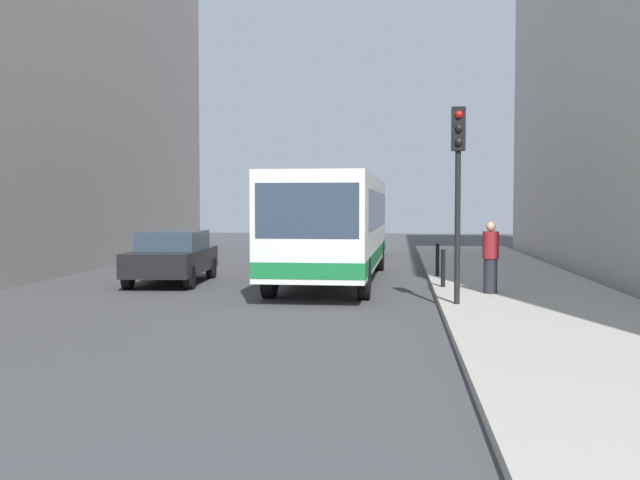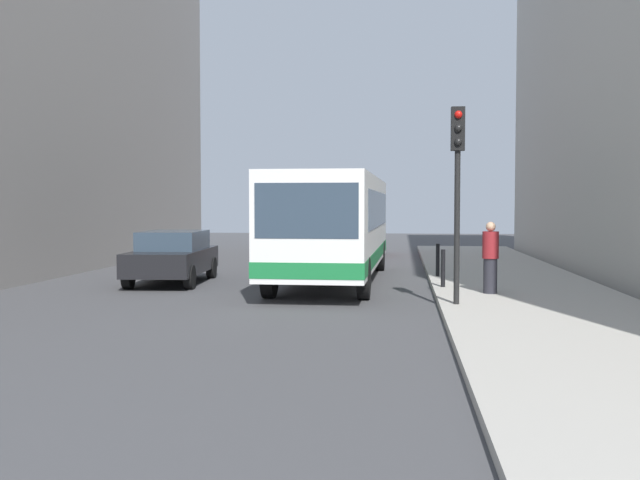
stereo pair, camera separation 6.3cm
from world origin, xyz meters
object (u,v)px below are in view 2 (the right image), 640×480
car_behind_bus (360,238)px  bollard_mid (438,260)px  pedestrian_near_signal (490,258)px  traffic_light (458,167)px  car_beside_bus (173,256)px  bus (335,222)px  bollard_near (443,268)px

car_behind_bus → bollard_mid: car_behind_bus is taller
bollard_mid → pedestrian_near_signal: bearing=-75.9°
traffic_light → bollard_mid: 6.54m
car_beside_bus → traffic_light: (7.60, -4.79, 2.22)m
bus → traffic_light: 6.62m
bus → bollard_mid: bearing=-171.9°
traffic_light → bollard_near: traffic_light is taller
bus → car_beside_bus: bearing=12.8°
car_beside_bus → bollard_mid: 7.62m
traffic_light → bollard_near: bearing=91.8°
car_behind_bus → bollard_mid: bearing=108.9°
car_behind_bus → traffic_light: 17.39m
bollard_near → bus: bearing=140.5°
traffic_light → bus: bearing=118.2°
bus → car_behind_bus: bus is taller
pedestrian_near_signal → traffic_light: bearing=158.6°
car_beside_bus → car_behind_bus: (4.65, 12.20, 0.00)m
bus → bollard_near: bearing=141.6°
car_beside_bus → traffic_light: bearing=144.2°
car_beside_bus → car_behind_bus: size_ratio=1.00×
car_beside_bus → traffic_light: 9.26m
bollard_near → pedestrian_near_signal: pedestrian_near_signal is taller
bollard_mid → pedestrian_near_signal: (1.02, -4.09, 0.36)m
car_beside_bus → bollard_near: bearing=164.9°
traffic_light → pedestrian_near_signal: size_ratio=2.44×
bollard_near → bollard_mid: bearing=90.0°
car_beside_bus → bollard_near: 7.66m
car_beside_bus → traffic_light: traffic_light is taller
bus → car_beside_bus: (-4.53, -0.93, -0.94)m
bollard_mid → bollard_near: bearing=-90.0°
bollard_mid → bus: bearing=-173.1°
car_beside_bus → car_behind_bus: 13.06m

